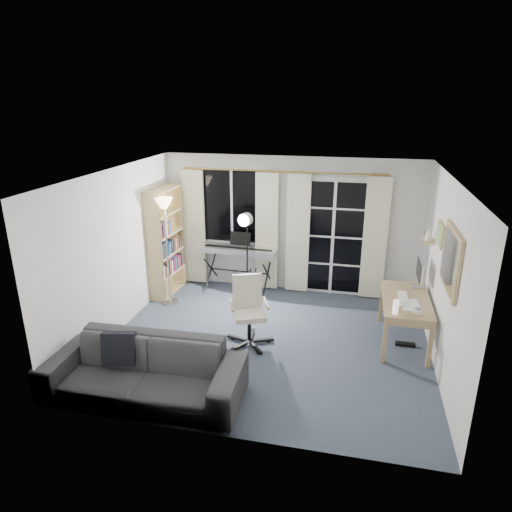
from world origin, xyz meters
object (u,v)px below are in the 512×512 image
at_px(monitor, 420,271).
at_px(office_chair, 248,304).
at_px(mug, 418,311).
at_px(sofa, 142,362).
at_px(bookshelf, 163,245).
at_px(keyboard_piano, 239,251).
at_px(torchiere_lamp, 165,220).
at_px(desk, 406,304).
at_px(studio_light, 246,230).

bearing_deg(monitor, office_chair, -159.65).
bearing_deg(monitor, mug, -95.94).
height_order(monitor, sofa, monitor).
height_order(bookshelf, keyboard_piano, bookshelf).
xyz_separation_m(torchiere_lamp, monitor, (3.95, -0.05, -0.52)).
height_order(bookshelf, desk, bookshelf).
xyz_separation_m(bookshelf, desk, (4.00, -0.91, -0.30)).
distance_m(studio_light, monitor, 2.74).
bearing_deg(keyboard_piano, desk, -22.21).
height_order(office_chair, monitor, monitor).
bearing_deg(desk, keyboard_piano, 154.90).
relative_size(bookshelf, desk, 1.48).
bearing_deg(studio_light, sofa, -85.39).
xyz_separation_m(desk, mug, (0.10, -0.50, 0.14)).
bearing_deg(mug, desk, 101.31).
xyz_separation_m(bookshelf, monitor, (4.20, -0.46, 0.04)).
xyz_separation_m(studio_light, mug, (2.60, -1.29, -0.55)).
relative_size(bookshelf, torchiere_lamp, 1.04).
xyz_separation_m(torchiere_lamp, studio_light, (1.26, 0.29, -0.17)).
xyz_separation_m(torchiere_lamp, sofa, (0.71, -2.46, -1.01)).
height_order(bookshelf, torchiere_lamp, bookshelf).
distance_m(studio_light, office_chair, 1.45).
bearing_deg(sofa, torchiere_lamp, 104.40).
xyz_separation_m(keyboard_piano, sofa, (-0.30, -3.25, -0.30)).
bearing_deg(mug, keyboard_piano, 148.00).
bearing_deg(bookshelf, monitor, -3.29).
distance_m(monitor, sofa, 4.07).
height_order(office_chair, mug, office_chair).
bearing_deg(sofa, bookshelf, 106.75).
bearing_deg(monitor, keyboard_piano, 164.14).
bearing_deg(keyboard_piano, monitor, -12.98).
distance_m(office_chair, monitor, 2.55).
bearing_deg(bookshelf, torchiere_lamp, -55.91).
xyz_separation_m(office_chair, desk, (2.16, 0.43, 0.02)).
xyz_separation_m(desk, monitor, (0.20, 0.45, 0.34)).
distance_m(keyboard_piano, mug, 3.36).
bearing_deg(monitor, desk, -113.75).
relative_size(keyboard_piano, office_chair, 1.41).
distance_m(torchiere_lamp, office_chair, 2.05).
relative_size(bookshelf, monitor, 3.84).
relative_size(desk, sofa, 0.55).
relative_size(bookshelf, studio_light, 1.18).
xyz_separation_m(office_chair, sofa, (-0.88, -1.53, -0.13)).
xyz_separation_m(torchiere_lamp, mug, (3.86, -1.00, -0.72)).
relative_size(bookshelf, office_chair, 1.92).
xyz_separation_m(office_chair, mug, (2.26, -0.07, 0.16)).
bearing_deg(office_chair, mug, -23.33).
xyz_separation_m(keyboard_piano, office_chair, (0.58, -1.71, -0.18)).
bearing_deg(monitor, torchiere_lamp, 179.18).
height_order(bookshelf, studio_light, bookshelf).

